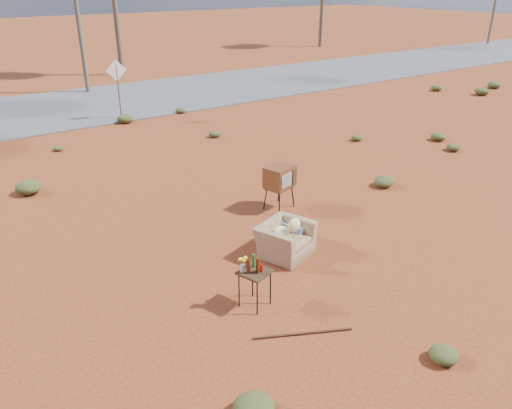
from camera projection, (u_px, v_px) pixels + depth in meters
ground at (287, 273)px, 9.03m from camera, size 140.00×140.00×0.00m
highway at (59, 108)px, 20.22m from camera, size 140.00×7.00×0.04m
armchair at (287, 234)px, 9.52m from camera, size 1.28×1.08×0.86m
tv_unit at (280, 177)px, 11.24m from camera, size 0.75×0.66×1.02m
side_table at (252, 270)px, 7.85m from camera, size 0.57×0.57×0.92m
rusty_bar at (303, 333)px, 7.46m from camera, size 1.38×0.70×0.04m
road_sign at (117, 79)px, 18.14m from camera, size 0.78×0.06×2.19m
scrub_patch at (145, 196)px, 11.83m from camera, size 17.49×8.07×0.33m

